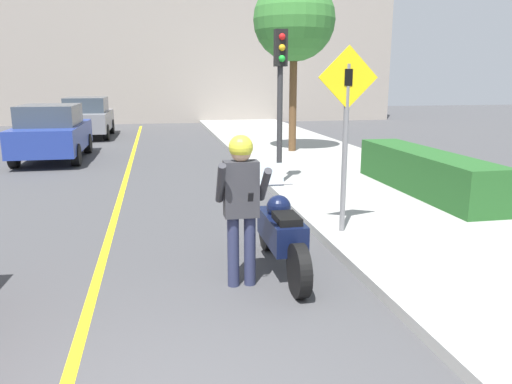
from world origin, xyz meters
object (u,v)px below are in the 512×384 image
motorcycle (281,232)px  crossing_sign (346,123)px  traffic_light (280,78)px  street_tree (294,20)px  person_biker (241,194)px  parked_car_grey (88,117)px  parked_car_blue (52,132)px

motorcycle → crossing_sign: bearing=39.9°
traffic_light → street_tree: street_tree is taller
person_biker → street_tree: (3.39, 10.10, 3.07)m
motorcycle → parked_car_grey: parked_car_grey is taller
person_biker → parked_car_blue: bearing=111.1°
street_tree → parked_car_grey: (-7.16, 6.57, -3.35)m
person_biker → parked_car_grey: size_ratio=0.43×
motorcycle → traffic_light: 5.18m
parked_car_grey → street_tree: bearing=-42.5°
person_biker → crossing_sign: 2.42m
crossing_sign → parked_car_grey: size_ratio=0.66×
crossing_sign → traffic_light: traffic_light is taller
motorcycle → parked_car_grey: (-4.36, 16.26, 0.35)m
person_biker → parked_car_blue: 11.26m
street_tree → parked_car_grey: bearing=137.5°
motorcycle → parked_car_blue: bearing=114.7°
motorcycle → parked_car_blue: size_ratio=0.55×
crossing_sign → parked_car_grey: bearing=110.2°
person_biker → parked_car_blue: (-4.05, 10.51, -0.27)m
crossing_sign → traffic_light: bearing=91.6°
parked_car_blue → motorcycle: bearing=-65.3°
traffic_light → street_tree: 5.58m
motorcycle → person_biker: 0.95m
motorcycle → traffic_light: size_ratio=0.69×
street_tree → parked_car_blue: size_ratio=1.28×
crossing_sign → street_tree: street_tree is taller
person_biker → crossing_sign: size_ratio=0.66×
traffic_light → parked_car_grey: bearing=115.3°
crossing_sign → parked_car_blue: 10.84m
parked_car_grey → motorcycle: bearing=-75.0°
traffic_light → parked_car_blue: 8.08m
motorcycle → street_tree: size_ratio=0.43×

